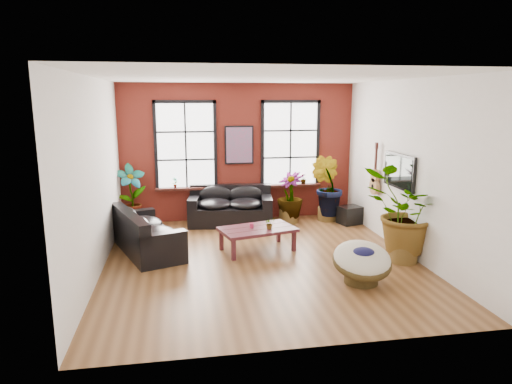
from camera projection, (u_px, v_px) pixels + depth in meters
room at (260, 171)px, 8.75m from camera, size 6.04×6.54×3.54m
sofa_back at (230, 207)px, 11.52m from camera, size 2.18×1.27×0.95m
sofa_left at (144, 233)px, 9.38m from camera, size 1.64×2.39×0.87m
coffee_table at (257, 231)px, 9.45m from camera, size 1.69×1.23×0.59m
papasan_chair at (362, 261)px, 7.80m from camera, size 1.10×1.12×0.76m
poster at (239, 145)px, 11.64m from camera, size 0.74×0.06×0.98m
tv_wall_unit at (392, 174)px, 9.70m from camera, size 0.13×1.86×1.20m
media_box at (350, 215)px, 11.53m from camera, size 0.64×0.58×0.45m
pot_back_left at (132, 220)px, 11.26m from camera, size 0.54×0.54×0.35m
pot_back_right at (327, 214)px, 11.87m from camera, size 0.57×0.57×0.35m
pot_right_wall at (403, 251)px, 8.86m from camera, size 0.56×0.56×0.41m
pot_mid at (288, 216)px, 11.67m from camera, size 0.51×0.51×0.35m
floor_plant_back_left at (131, 193)px, 11.10m from camera, size 0.88×0.73×1.42m
floor_plant_back_right at (327, 186)px, 11.71m from camera, size 1.06×1.06×1.51m
floor_plant_right_wall at (405, 212)px, 8.74m from camera, size 1.70×1.54×1.65m
floor_plant_mid at (290, 195)px, 11.55m from camera, size 0.91×0.91×1.16m
table_plant at (270, 223)px, 9.35m from camera, size 0.25×0.23×0.23m
sill_plant_left at (175, 183)px, 11.50m from camera, size 0.17×0.17×0.27m
sill_plant_right at (303, 179)px, 12.05m from camera, size 0.19×0.19×0.27m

